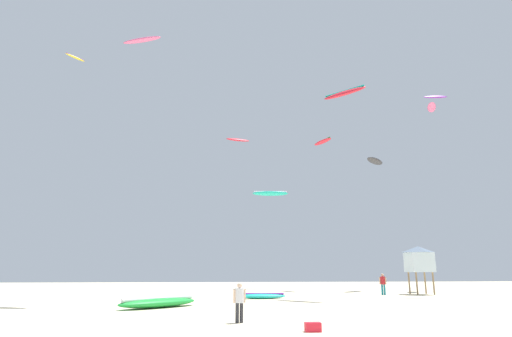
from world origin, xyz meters
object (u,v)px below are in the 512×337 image
(kite_aloft_0, at_px, (435,97))
(kite_aloft_4, at_px, (142,40))
(kite_aloft_3, at_px, (238,140))
(kite_aloft_5, at_px, (270,193))
(lifeguard_tower, at_px, (419,259))
(kite_grounded_mid, at_px, (159,302))
(kite_aloft_8, at_px, (432,107))
(person_foreground, at_px, (239,299))
(cooler_box, at_px, (313,327))
(kite_grounded_near, at_px, (262,296))
(kite_aloft_1, at_px, (344,93))
(kite_aloft_7, at_px, (75,57))
(person_midground, at_px, (383,282))
(kite_aloft_2, at_px, (375,161))
(kite_aloft_6, at_px, (323,142))

(kite_aloft_0, relative_size, kite_aloft_4, 0.67)
(kite_aloft_3, bearing_deg, kite_aloft_5, 56.91)
(lifeguard_tower, distance_m, kite_aloft_3, 21.64)
(kite_aloft_0, distance_m, kite_aloft_5, 21.53)
(kite_grounded_mid, xyz_separation_m, kite_aloft_8, (27.80, 18.34, 20.31))
(person_foreground, relative_size, kite_aloft_4, 0.47)
(cooler_box, bearing_deg, kite_grounded_near, 90.85)
(kite_grounded_mid, xyz_separation_m, kite_aloft_3, (5.09, 17.91, 15.60))
(kite_aloft_1, bearing_deg, kite_aloft_7, 161.51)
(kite_grounded_near, bearing_deg, kite_grounded_mid, -134.11)
(person_midground, height_order, kite_grounded_mid, person_midground)
(kite_aloft_7, bearing_deg, lifeguard_tower, -8.44)
(kite_grounded_near, height_order, kite_aloft_5, kite_aloft_5)
(kite_aloft_3, bearing_deg, kite_aloft_7, -174.39)
(person_foreground, bearing_deg, kite_grounded_near, 160.61)
(kite_aloft_3, bearing_deg, person_foreground, -91.66)
(lifeguard_tower, relative_size, kite_aloft_2, 1.15)
(cooler_box, bearing_deg, kite_aloft_8, 53.48)
(kite_aloft_3, bearing_deg, cooler_box, -86.34)
(kite_aloft_0, bearing_deg, kite_aloft_2, 108.69)
(person_foreground, height_order, cooler_box, person_foreground)
(kite_grounded_near, xyz_separation_m, kite_aloft_1, (7.34, 0.55, 16.85))
(kite_aloft_3, distance_m, kite_aloft_7, 19.41)
(kite_aloft_6, bearing_deg, lifeguard_tower, -55.57)
(kite_grounded_mid, bearing_deg, kite_aloft_3, 74.15)
(person_foreground, xyz_separation_m, kite_aloft_7, (-16.77, 23.41, 23.17))
(kite_aloft_7, relative_size, kite_aloft_8, 0.62)
(kite_aloft_2, distance_m, kite_aloft_5, 12.98)
(person_midground, xyz_separation_m, kite_aloft_7, (-29.90, 5.56, 23.07))
(kite_grounded_mid, bearing_deg, kite_aloft_7, 127.48)
(kite_grounded_mid, relative_size, kite_aloft_2, 1.31)
(lifeguard_tower, height_order, kite_aloft_6, kite_aloft_6)
(kite_grounded_mid, distance_m, kite_aloft_7, 31.36)
(person_midground, distance_m, kite_aloft_6, 18.39)
(person_midground, height_order, kite_grounded_near, person_midground)
(kite_aloft_4, distance_m, kite_aloft_8, 33.78)
(lifeguard_tower, xyz_separation_m, kite_aloft_8, (6.63, 7.13, 17.54))
(kite_aloft_3, height_order, kite_aloft_8, kite_aloft_8)
(kite_aloft_3, height_order, kite_aloft_7, kite_aloft_7)
(lifeguard_tower, distance_m, kite_aloft_4, 30.08)
(kite_grounded_near, height_order, kite_aloft_7, kite_aloft_7)
(kite_aloft_7, bearing_deg, kite_aloft_2, 4.38)
(kite_grounded_mid, bearing_deg, kite_grounded_near, 45.89)
(kite_aloft_8, bearing_deg, lifeguard_tower, -132.93)
(kite_aloft_0, relative_size, kite_aloft_6, 0.71)
(lifeguard_tower, bearing_deg, kite_aloft_7, 171.56)
(person_midground, relative_size, kite_aloft_0, 0.78)
(kite_grounded_near, relative_size, kite_aloft_7, 1.73)
(kite_grounded_mid, distance_m, kite_aloft_4, 20.09)
(cooler_box, relative_size, kite_aloft_5, 0.13)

